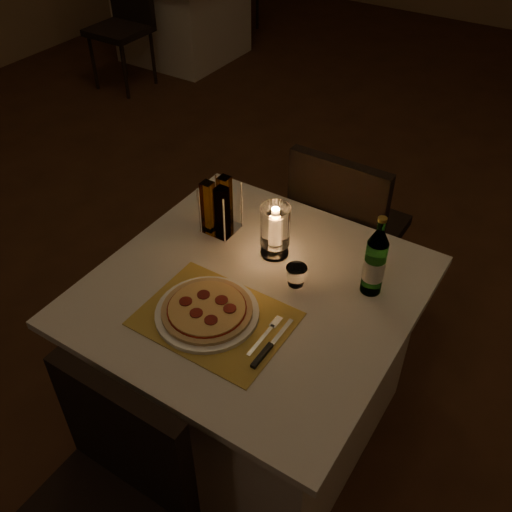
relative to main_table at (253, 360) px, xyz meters
The scene contains 15 objects.
floor 0.51m from the main_table, 65.99° to the left, with size 8.00×10.00×0.02m, color #462716.
main_table is the anchor object (origin of this frame).
chair_near 0.74m from the main_table, 90.00° to the right, with size 0.42×0.42×0.90m.
chair_far 0.74m from the main_table, 90.00° to the left, with size 0.42×0.42×0.90m.
placemat 0.41m from the main_table, 96.34° to the right, with size 0.45×0.34×0.00m, color gold.
plate 0.42m from the main_table, 105.52° to the right, with size 0.32×0.32×0.01m, color white.
pizza 0.44m from the main_table, 105.52° to the right, with size 0.28×0.28×0.02m.
fork 0.43m from the main_table, 45.27° to the right, with size 0.02×0.18×0.00m.
knife 0.46m from the main_table, 49.01° to the right, with size 0.02×0.22×0.01m.
tumbler 0.42m from the main_table, 40.11° to the left, with size 0.07×0.07×0.07m, color white, non-canonical shape.
water_bottle 0.61m from the main_table, 30.91° to the left, with size 0.07×0.07×0.29m.
hurricane_candle 0.52m from the main_table, 99.04° to the left, with size 0.10×0.10×0.20m.
cruet_caddy 0.57m from the main_table, 144.37° to the left, with size 0.12×0.12×0.21m.
neighbor_table_left 3.96m from the main_table, 131.90° to the left, with size 1.00×1.00×0.74m.
neighbor_chair_la 3.47m from the main_table, 139.81° to the left, with size 0.42×0.42×0.90m.
Camera 1 is at (0.60, -1.43, 2.02)m, focal length 40.00 mm.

